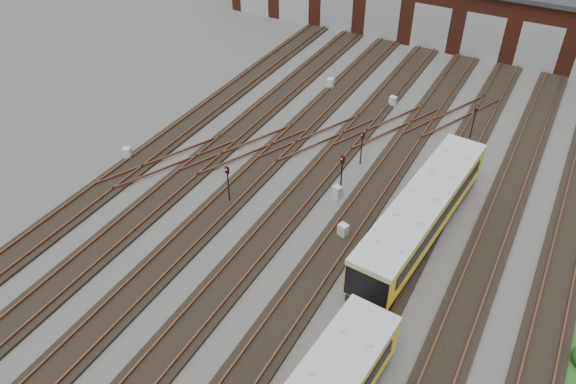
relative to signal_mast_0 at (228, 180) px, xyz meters
The scene contains 12 objects.
ground 7.54m from the signal_mast_0, 37.05° to the right, with size 120.00×120.00×0.00m, color #41403D.
track_network 7.05m from the signal_mast_0, 33.96° to the right, with size 30.40×70.00×0.33m.
maintenance_shed 36.07m from the signal_mast_0, 80.68° to the left, with size 51.00×12.50×6.35m.
signal_mast_0 is the anchor object (origin of this frame).
signal_mast_1 9.96m from the signal_mast_0, 54.66° to the left, with size 0.26×0.25×2.60m.
signal_mast_2 19.14m from the signal_mast_0, 51.95° to the left, with size 0.24×0.22×2.95m.
signal_mast_3 7.34m from the signal_mast_0, 35.79° to the left, with size 0.29×0.28×2.99m.
relay_cabinet_0 9.27m from the signal_mast_0, behind, with size 0.57×0.48×0.95m, color #B3B5B9.
relay_cabinet_1 17.55m from the signal_mast_0, 93.38° to the left, with size 0.58×0.48×0.96m, color #B3B5B9.
relay_cabinet_2 7.16m from the signal_mast_0, 32.47° to the left, with size 0.55×0.46×0.91m, color #B3B5B9.
relay_cabinet_3 17.85m from the signal_mast_0, 74.25° to the left, with size 0.53×0.44×0.89m, color #B3B5B9.
relay_cabinet_4 7.98m from the signal_mast_0, ahead, with size 0.57×0.47×0.94m, color #B3B5B9.
Camera 1 is at (11.21, -18.74, 23.03)m, focal length 35.00 mm.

